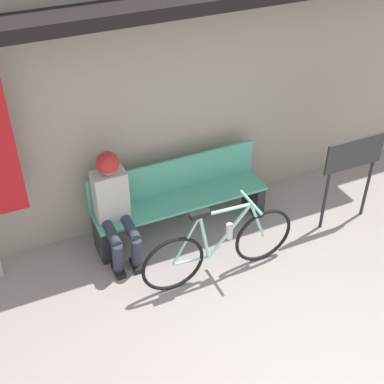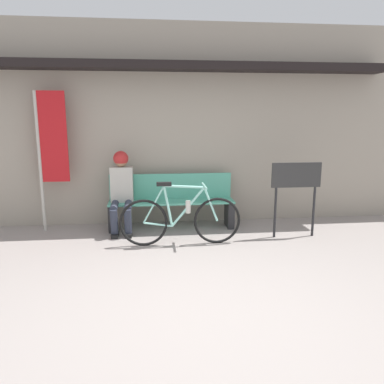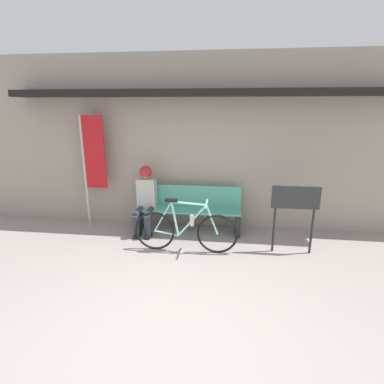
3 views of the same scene
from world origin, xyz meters
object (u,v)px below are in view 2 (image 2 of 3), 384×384
at_px(person_seated, 121,186).
at_px(banner_pole, 49,146).
at_px(park_bench_near, 172,202).
at_px(signboard, 296,182).
at_px(bicycle, 181,219).

relative_size(person_seated, banner_pole, 0.58).
bearing_deg(park_bench_near, signboard, -20.49).
xyz_separation_m(park_bench_near, signboard, (1.77, -0.66, 0.40)).
distance_m(person_seated, banner_pole, 1.24).
height_order(bicycle, banner_pole, banner_pole).
xyz_separation_m(person_seated, banner_pole, (-1.07, 0.17, 0.61)).
bearing_deg(signboard, bicycle, -174.01).
distance_m(park_bench_near, signboard, 1.93).
relative_size(bicycle, person_seated, 1.35).
xyz_separation_m(person_seated, signboard, (2.54, -0.55, 0.11)).
bearing_deg(banner_pole, signboard, -11.28).
distance_m(park_bench_near, bicycle, 0.84).
bearing_deg(park_bench_near, bicycle, -84.49).
bearing_deg(bicycle, park_bench_near, 95.51).
relative_size(bicycle, banner_pole, 0.79).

